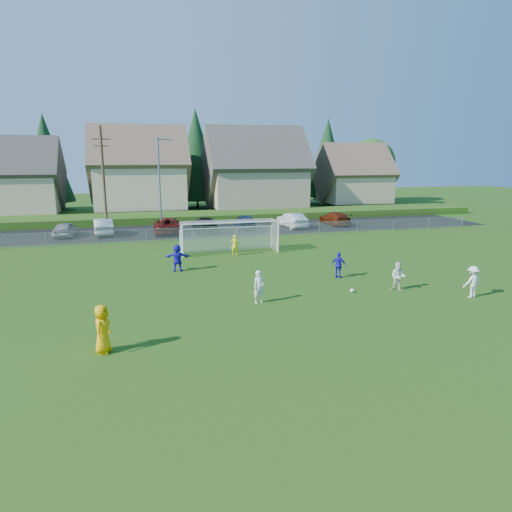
# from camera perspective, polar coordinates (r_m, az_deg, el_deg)

# --- Properties ---
(ground) EXTENTS (160.00, 160.00, 0.00)m
(ground) POSITION_cam_1_polar(r_m,az_deg,el_deg) (20.50, 5.88, -8.46)
(ground) COLOR #193D0C
(ground) RESTS_ON ground
(asphalt_lot) EXTENTS (60.00, 60.00, 0.00)m
(asphalt_lot) POSITION_cam_1_polar(r_m,az_deg,el_deg) (46.47, -6.26, 3.28)
(asphalt_lot) COLOR black
(asphalt_lot) RESTS_ON ground
(grass_embankment) EXTENTS (70.00, 6.00, 0.80)m
(grass_embankment) POSITION_cam_1_polar(r_m,az_deg,el_deg) (53.77, -7.52, 4.90)
(grass_embankment) COLOR #1E420F
(grass_embankment) RESTS_ON ground
(soccer_ball) EXTENTS (0.22, 0.22, 0.22)m
(soccer_ball) POSITION_cam_1_polar(r_m,az_deg,el_deg) (25.46, 11.92, -4.25)
(soccer_ball) COLOR white
(soccer_ball) RESTS_ON ground
(referee) EXTENTS (0.86, 1.06, 1.88)m
(referee) POSITION_cam_1_polar(r_m,az_deg,el_deg) (18.21, -18.66, -8.64)
(referee) COLOR #FFAB05
(referee) RESTS_ON ground
(player_white_a) EXTENTS (0.69, 0.54, 1.68)m
(player_white_a) POSITION_cam_1_polar(r_m,az_deg,el_deg) (22.96, 0.38, -3.89)
(player_white_a) COLOR white
(player_white_a) RESTS_ON ground
(player_white_b) EXTENTS (0.97, 0.97, 1.58)m
(player_white_b) POSITION_cam_1_polar(r_m,az_deg,el_deg) (26.31, 17.33, -2.47)
(player_white_b) COLOR white
(player_white_b) RESTS_ON ground
(player_white_c) EXTENTS (1.12, 0.69, 1.68)m
(player_white_c) POSITION_cam_1_polar(r_m,az_deg,el_deg) (26.49, 25.45, -2.92)
(player_white_c) COLOR white
(player_white_c) RESTS_ON ground
(player_blue_a) EXTENTS (0.95, 0.90, 1.58)m
(player_blue_a) POSITION_cam_1_polar(r_m,az_deg,el_deg) (28.18, 10.30, -1.13)
(player_blue_a) COLOR #1C14BB
(player_blue_a) RESTS_ON ground
(player_blue_b) EXTENTS (1.70, 0.81, 1.76)m
(player_blue_b) POSITION_cam_1_polar(r_m,az_deg,el_deg) (29.77, -9.80, -0.22)
(player_blue_b) COLOR #1C14BB
(player_blue_b) RESTS_ON ground
(goalkeeper) EXTENTS (0.64, 0.49, 1.59)m
(goalkeeper) POSITION_cam_1_polar(r_m,az_deg,el_deg) (34.11, -2.66, 1.39)
(goalkeeper) COLOR yellow
(goalkeeper) RESTS_ON ground
(car_a) EXTENTS (2.09, 4.15, 1.36)m
(car_a) POSITION_cam_1_polar(r_m,az_deg,el_deg) (45.72, -22.71, 3.10)
(car_a) COLOR #919498
(car_a) RESTS_ON ground
(car_b) EXTENTS (2.08, 4.83, 1.55)m
(car_b) POSITION_cam_1_polar(r_m,az_deg,el_deg) (45.50, -18.56, 3.50)
(car_b) COLOR silver
(car_b) RESTS_ON ground
(car_c) EXTENTS (2.62, 5.52, 1.52)m
(car_c) POSITION_cam_1_polar(r_m,az_deg,el_deg) (45.00, -10.99, 3.81)
(car_c) COLOR #580B0A
(car_c) RESTS_ON ground
(car_d) EXTENTS (2.20, 5.05, 1.44)m
(car_d) POSITION_cam_1_polar(r_m,az_deg,el_deg) (45.11, -6.44, 3.93)
(car_d) COLOR black
(car_d) RESTS_ON ground
(car_e) EXTENTS (2.48, 4.84, 1.58)m
(car_e) POSITION_cam_1_polar(r_m,az_deg,el_deg) (46.12, -1.39, 4.27)
(car_e) COLOR navy
(car_e) RESTS_ON ground
(car_f) EXTENTS (2.05, 4.73, 1.51)m
(car_f) POSITION_cam_1_polar(r_m,az_deg,el_deg) (47.78, 4.52, 4.47)
(car_f) COLOR white
(car_f) RESTS_ON ground
(car_g) EXTENTS (2.03, 4.94, 1.43)m
(car_g) POSITION_cam_1_polar(r_m,az_deg,el_deg) (50.21, 9.83, 4.67)
(car_g) COLOR #621F0A
(car_g) RESTS_ON ground
(soccer_goal) EXTENTS (7.42, 1.90, 2.50)m
(soccer_goal) POSITION_cam_1_polar(r_m,az_deg,el_deg) (35.08, -3.42, 3.07)
(soccer_goal) COLOR white
(soccer_goal) RESTS_ON ground
(chainlink_fence) EXTENTS (52.06, 0.06, 1.20)m
(chainlink_fence) POSITION_cam_1_polar(r_m,az_deg,el_deg) (41.01, -5.09, 2.98)
(chainlink_fence) COLOR gray
(chainlink_fence) RESTS_ON ground
(streetlight) EXTENTS (1.38, 0.18, 9.00)m
(streetlight) POSITION_cam_1_polar(r_m,az_deg,el_deg) (44.01, -11.90, 8.92)
(streetlight) COLOR slate
(streetlight) RESTS_ON ground
(utility_pole) EXTENTS (1.60, 0.26, 10.00)m
(utility_pole) POSITION_cam_1_polar(r_m,az_deg,el_deg) (44.99, -18.51, 9.02)
(utility_pole) COLOR #473321
(utility_pole) RESTS_ON ground
(houses_row) EXTENTS (53.90, 11.45, 13.27)m
(houses_row) POSITION_cam_1_polar(r_m,az_deg,el_deg) (60.99, -6.78, 12.32)
(houses_row) COLOR tan
(houses_row) RESTS_ON ground
(tree_row) EXTENTS (65.98, 12.36, 13.80)m
(tree_row) POSITION_cam_1_polar(r_m,az_deg,el_deg) (67.09, -8.38, 11.91)
(tree_row) COLOR #382616
(tree_row) RESTS_ON ground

